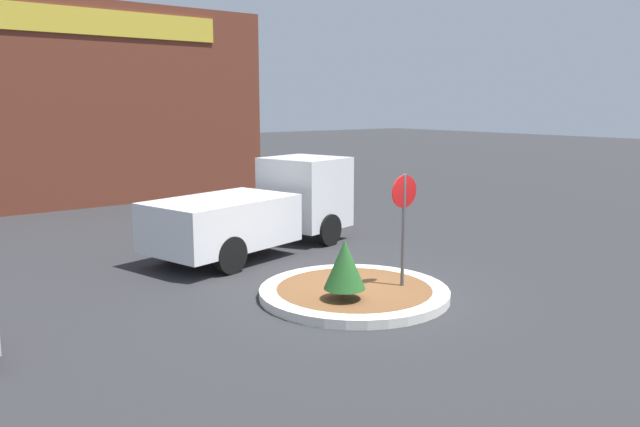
# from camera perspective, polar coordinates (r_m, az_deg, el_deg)

# --- Properties ---
(ground_plane) EXTENTS (120.00, 120.00, 0.00)m
(ground_plane) POSITION_cam_1_polar(r_m,az_deg,el_deg) (12.30, 3.12, -7.59)
(ground_plane) COLOR #2D2D30
(traffic_island) EXTENTS (3.70, 3.70, 0.17)m
(traffic_island) POSITION_cam_1_polar(r_m,az_deg,el_deg) (12.28, 3.13, -7.21)
(traffic_island) COLOR silver
(traffic_island) RESTS_ON ground_plane
(stop_sign) EXTENTS (0.64, 0.07, 2.38)m
(stop_sign) POSITION_cam_1_polar(r_m,az_deg,el_deg) (12.18, 7.66, 0.05)
(stop_sign) COLOR #4C4C51
(stop_sign) RESTS_ON ground_plane
(island_shrub) EXTENTS (0.77, 0.77, 1.11)m
(island_shrub) POSITION_cam_1_polar(r_m,az_deg,el_deg) (11.39, 2.27, -4.67)
(island_shrub) COLOR brown
(island_shrub) RESTS_ON traffic_island
(utility_truck) EXTENTS (6.06, 3.35, 2.28)m
(utility_truck) POSITION_cam_1_polar(r_m,az_deg,el_deg) (15.86, -5.28, 0.46)
(utility_truck) COLOR white
(utility_truck) RESTS_ON ground_plane
(storefront_building) EXTENTS (14.22, 6.07, 7.33)m
(storefront_building) POSITION_cam_1_polar(r_m,az_deg,el_deg) (26.60, -22.40, 9.18)
(storefront_building) COLOR brown
(storefront_building) RESTS_ON ground_plane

